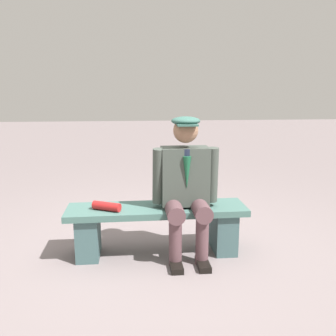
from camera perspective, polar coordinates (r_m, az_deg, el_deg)
name	(u,v)px	position (r m, az deg, el deg)	size (l,w,h in m)	color
ground_plane	(157,253)	(3.40, -1.71, -13.19)	(30.00, 30.00, 0.00)	slate
bench	(157,223)	(3.29, -1.74, -8.72)	(1.59, 0.40, 0.44)	#42665F
seated_man	(186,183)	(3.13, 2.83, -2.30)	(0.59, 0.55, 1.24)	#3F4740
rolled_magazine	(107,206)	(3.17, -9.65, -5.96)	(0.07, 0.07, 0.25)	#B21E1E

